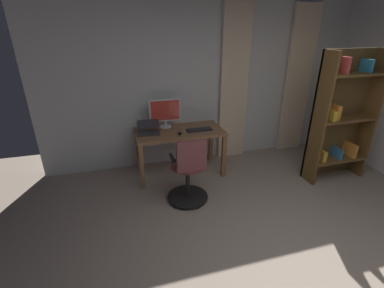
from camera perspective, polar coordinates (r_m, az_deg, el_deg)
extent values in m
cube|color=silver|center=(4.63, 2.66, 13.00)|extent=(5.33, 0.10, 2.73)
cube|color=beige|center=(5.35, 21.27, 11.96)|extent=(0.50, 0.06, 2.56)
cube|color=beige|center=(4.72, 8.81, 11.87)|extent=(0.49, 0.06, 2.56)
cube|color=#8C613D|center=(4.21, -2.67, 2.58)|extent=(1.35, 0.68, 0.04)
cube|color=brown|center=(4.27, 6.67, -2.56)|extent=(0.06, 0.06, 0.69)
cube|color=olive|center=(4.00, -10.44, -4.75)|extent=(0.06, 0.06, 0.69)
cube|color=olive|center=(4.78, 3.97, 0.49)|extent=(0.06, 0.06, 0.69)
cube|color=brown|center=(4.54, -11.28, -1.25)|extent=(0.06, 0.06, 0.69)
cylinder|color=black|center=(3.85, -0.90, -10.90)|extent=(0.56, 0.56, 0.02)
sphere|color=black|center=(3.92, 2.79, -10.47)|extent=(0.05, 0.05, 0.05)
sphere|color=black|center=(4.07, -0.74, -9.02)|extent=(0.05, 0.05, 0.05)
sphere|color=black|center=(3.94, -4.47, -10.33)|extent=(0.05, 0.05, 0.05)
sphere|color=black|center=(3.70, -3.45, -12.87)|extent=(0.05, 0.05, 0.05)
sphere|color=black|center=(3.69, 1.37, -12.97)|extent=(0.05, 0.05, 0.05)
cylinder|color=black|center=(3.72, -0.93, -7.96)|extent=(0.06, 0.06, 0.46)
cylinder|color=brown|center=(3.59, -0.95, -4.47)|extent=(0.44, 0.44, 0.05)
cube|color=brown|center=(3.32, -0.06, -2.57)|extent=(0.37, 0.05, 0.41)
cube|color=black|center=(3.49, -4.14, -2.95)|extent=(0.04, 0.24, 0.03)
cube|color=black|center=(3.58, 2.12, -2.14)|extent=(0.04, 0.24, 0.03)
cylinder|color=white|center=(4.37, -5.54, 3.67)|extent=(0.18, 0.18, 0.01)
cylinder|color=white|center=(4.35, -5.56, 4.28)|extent=(0.04, 0.04, 0.09)
cube|color=white|center=(4.29, -5.69, 7.06)|extent=(0.49, 0.03, 0.35)
cube|color=#CC3D33|center=(4.27, -5.65, 7.00)|extent=(0.45, 0.01, 0.31)
cube|color=#232328|center=(4.20, 1.52, 3.02)|extent=(0.39, 0.13, 0.02)
cube|color=#333338|center=(4.12, -9.08, 2.28)|extent=(0.35, 0.24, 0.02)
cube|color=#333338|center=(4.18, -9.23, 4.18)|extent=(0.35, 0.23, 0.07)
ellipsoid|color=black|center=(4.04, -2.57, 2.25)|extent=(0.06, 0.10, 0.04)
cube|color=brown|center=(4.89, 33.10, 4.92)|extent=(0.04, 0.30, 1.94)
cube|color=brown|center=(4.27, 24.96, 4.29)|extent=(0.04, 0.30, 1.94)
cube|color=brown|center=(4.66, 28.21, 5.18)|extent=(0.94, 0.04, 1.94)
cube|color=brown|center=(4.79, 27.78, -2.65)|extent=(0.87, 0.30, 0.04)
cube|color=brown|center=(4.57, 29.31, 4.64)|extent=(0.87, 0.30, 0.04)
cube|color=brown|center=(4.43, 30.99, 12.50)|extent=(0.87, 0.30, 0.04)
cube|color=orange|center=(4.91, 30.11, -0.98)|extent=(0.06, 0.26, 0.21)
cube|color=gold|center=(4.35, 26.88, 5.55)|extent=(0.07, 0.24, 0.14)
cube|color=#C64241|center=(4.24, 28.91, 14.31)|extent=(0.04, 0.25, 0.22)
cube|color=teal|center=(4.75, 27.96, -1.58)|extent=(0.03, 0.24, 0.16)
cube|color=orange|center=(4.39, 27.66, 5.97)|extent=(0.07, 0.20, 0.21)
cube|color=teal|center=(4.54, 32.75, 13.66)|extent=(0.04, 0.20, 0.17)
cube|color=gold|center=(4.56, 25.31, -2.04)|extent=(0.06, 0.22, 0.16)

